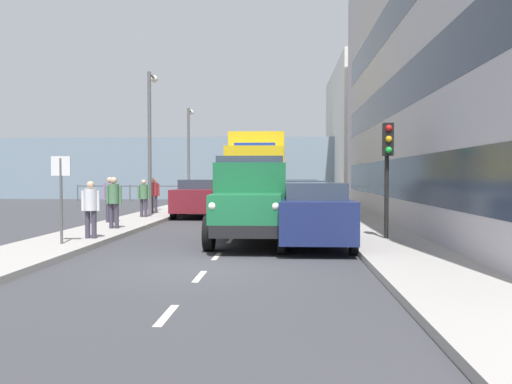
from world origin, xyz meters
TOP-DOWN VIEW (x-y plane):
  - ground_plane at (0.00, -9.72)m, footprint 80.00×80.00m
  - sidewalk_left at (-4.41, -9.72)m, footprint 2.17×36.93m
  - sidewalk_right at (4.41, -9.72)m, footprint 2.17×36.93m
  - road_centreline_markings at (0.00, -9.22)m, footprint 0.12×32.80m
  - building_terrace at (-8.91, -9.27)m, footprint 6.86×25.77m
  - building_far_block at (-8.92, -31.92)m, footprint 6.85×15.65m
  - sea_horizon at (0.00, -31.19)m, footprint 80.00×0.80m
  - seawall_railing at (-0.00, -27.59)m, footprint 28.08×0.08m
  - truck_vintage_green at (-0.66, -3.55)m, footprint 2.17×5.64m
  - lorry_cargo_yellow at (-0.31, -14.23)m, footprint 2.58×8.20m
  - car_navy_kerbside_near at (-2.37, -2.96)m, footprint 1.91×4.15m
  - car_silver_kerbside_1 at (-2.37, -8.42)m, footprint 1.90×4.02m
  - car_grey_kerbside_2 at (-2.37, -14.04)m, footprint 1.81×4.44m
  - car_maroon_oppositeside_0 at (2.37, -12.96)m, footprint 1.95×4.28m
  - pedestrian_near_railing at (3.81, -3.45)m, footprint 0.53×0.34m
  - pedestrian_with_bag at (4.07, -6.19)m, footprint 0.53×0.34m
  - pedestrian_by_lamp at (4.96, -8.40)m, footprint 0.53×0.34m
  - pedestrian_couple_b at (4.38, -10.97)m, footprint 0.53×0.34m
  - pedestrian_couple_a at (4.54, -13.30)m, footprint 0.53×0.34m
  - traffic_light_near at (-4.43, -3.82)m, footprint 0.28×0.41m
  - lamp_post_promenade at (4.36, -12.06)m, footprint 0.32×1.14m
  - lamp_post_far at (4.36, -21.33)m, footprint 0.32×1.14m
  - street_sign at (4.14, -2.28)m, footprint 0.50×0.07m

SIDE VIEW (x-z plane):
  - ground_plane at x=0.00m, z-range 0.00..0.00m
  - road_centreline_markings at x=0.00m, z-range 0.00..0.01m
  - sidewalk_left at x=-4.41m, z-range 0.00..0.15m
  - sidewalk_right at x=4.41m, z-range 0.00..0.15m
  - car_silver_kerbside_1 at x=-2.37m, z-range 0.04..1.76m
  - car_navy_kerbside_near at x=-2.37m, z-range 0.04..1.76m
  - car_grey_kerbside_2 at x=-2.37m, z-range 0.04..1.76m
  - car_maroon_oppositeside_0 at x=2.37m, z-range 0.04..1.76m
  - seawall_railing at x=0.00m, z-range 0.32..1.52m
  - pedestrian_couple_b at x=4.38m, z-range 0.28..1.87m
  - pedestrian_near_railing at x=3.81m, z-range 0.29..1.89m
  - pedestrian_couple_a at x=4.54m, z-range 0.29..1.95m
  - pedestrian_by_lamp at x=4.96m, z-range 0.30..2.00m
  - pedestrian_with_bag at x=4.07m, z-range 0.30..2.01m
  - truck_vintage_green at x=-0.66m, z-range -0.04..2.39m
  - street_sign at x=4.14m, z-range 0.56..2.81m
  - lorry_cargo_yellow at x=-0.31m, z-range 0.14..4.01m
  - traffic_light_near at x=-4.43m, z-range 0.87..4.07m
  - sea_horizon at x=0.00m, z-range 0.00..5.00m
  - lamp_post_far at x=4.36m, z-range 0.75..6.68m
  - lamp_post_promenade at x=4.36m, z-range 0.76..7.08m
  - building_far_block at x=-8.92m, z-range 0.00..10.41m
  - building_terrace at x=-8.91m, z-range -0.01..12.66m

